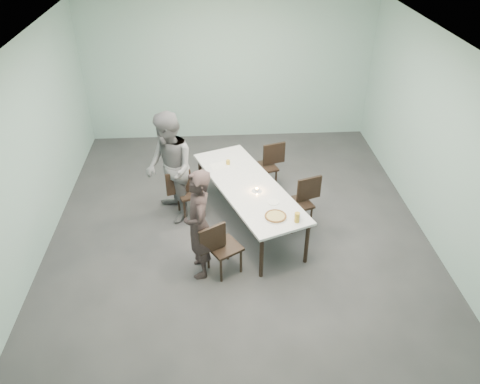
{
  "coord_description": "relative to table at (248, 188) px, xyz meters",
  "views": [
    {
      "loc": [
        -0.35,
        -6.01,
        4.73
      ],
      "look_at": [
        0.0,
        -0.36,
        1.0
      ],
      "focal_mm": 35.0,
      "sensor_mm": 36.0,
      "label": 1
    }
  ],
  "objects": [
    {
      "name": "ground",
      "position": [
        -0.17,
        -0.21,
        -0.69
      ],
      "size": [
        7.0,
        7.0,
        0.0
      ],
      "primitive_type": "plane",
      "color": "#333335",
      "rests_on": "ground"
    },
    {
      "name": "room_shell",
      "position": [
        -0.17,
        -0.21,
        1.33
      ],
      "size": [
        6.02,
        7.02,
        3.01
      ],
      "color": "#93B9B0",
      "rests_on": "ground"
    },
    {
      "name": "table",
      "position": [
        0.0,
        0.0,
        0.0
      ],
      "size": [
        1.77,
        2.75,
        0.75
      ],
      "rotation": [
        0.0,
        0.0,
        0.37
      ],
      "color": "white",
      "rests_on": "ground"
    },
    {
      "name": "chair_near_left",
      "position": [
        -0.49,
        -1.15,
        -0.19
      ],
      "size": [
        0.64,
        0.58,
        0.87
      ],
      "rotation": [
        0.0,
        0.0,
        0.55
      ],
      "color": "black",
      "rests_on": "ground"
    },
    {
      "name": "chair_far_left",
      "position": [
        -1.02,
        0.31,
        -0.19
      ],
      "size": [
        0.65,
        0.54,
        0.87
      ],
      "rotation": [
        0.0,
        0.0,
        0.35
      ],
      "color": "black",
      "rests_on": "ground"
    },
    {
      "name": "chair_near_right",
      "position": [
        0.87,
        -0.07,
        -0.19
      ],
      "size": [
        0.65,
        0.53,
        0.87
      ],
      "rotation": [
        0.0,
        0.0,
        3.47
      ],
      "color": "black",
      "rests_on": "ground"
    },
    {
      "name": "chair_far_right",
      "position": [
        0.45,
        1.12,
        -0.19
      ],
      "size": [
        0.65,
        0.53,
        0.87
      ],
      "rotation": [
        0.0,
        0.0,
        3.44
      ],
      "color": "black",
      "rests_on": "ground"
    },
    {
      "name": "diner_near",
      "position": [
        -0.76,
        -1.1,
        0.14
      ],
      "size": [
        0.45,
        0.64,
        1.67
      ],
      "primitive_type": "imported",
      "rotation": [
        0.0,
        0.0,
        -1.48
      ],
      "color": "black",
      "rests_on": "ground"
    },
    {
      "name": "diner_far",
      "position": [
        -1.24,
        0.28,
        0.24
      ],
      "size": [
        0.99,
        1.11,
        1.87
      ],
      "primitive_type": "imported",
      "rotation": [
        0.0,
        0.0,
        -1.19
      ],
      "color": "slate",
      "rests_on": "ground"
    },
    {
      "name": "pizza",
      "position": [
        0.32,
        -0.88,
        0.08
      ],
      "size": [
        0.34,
        0.34,
        0.04
      ],
      "color": "white",
      "rests_on": "table"
    },
    {
      "name": "side_plate",
      "position": [
        0.34,
        -0.5,
        0.06
      ],
      "size": [
        0.18,
        0.18,
        0.01
      ],
      "primitive_type": "cylinder",
      "color": "white",
      "rests_on": "table"
    },
    {
      "name": "beer_glass",
      "position": [
        0.61,
        -1.0,
        0.13
      ],
      "size": [
        0.08,
        0.08,
        0.15
      ],
      "primitive_type": "cylinder",
      "color": "gold",
      "rests_on": "table"
    },
    {
      "name": "water_tumbler",
      "position": [
        0.63,
        -0.9,
        0.1
      ],
      "size": [
        0.08,
        0.08,
        0.09
      ],
      "primitive_type": "cylinder",
      "color": "silver",
      "rests_on": "table"
    },
    {
      "name": "tealight",
      "position": [
        0.12,
        -0.17,
        0.08
      ],
      "size": [
        0.06,
        0.06,
        0.05
      ],
      "color": "silver",
      "rests_on": "table"
    },
    {
      "name": "amber_tumbler",
      "position": [
        -0.29,
        0.68,
        0.1
      ],
      "size": [
        0.07,
        0.07,
        0.08
      ],
      "primitive_type": "cylinder",
      "color": "gold",
      "rests_on": "table"
    },
    {
      "name": "menu",
      "position": [
        -0.45,
        0.64,
        0.06
      ],
      "size": [
        0.36,
        0.31,
        0.01
      ],
      "primitive_type": "cube",
      "rotation": [
        0.0,
        0.0,
        0.37
      ],
      "color": "silver",
      "rests_on": "table"
    }
  ]
}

